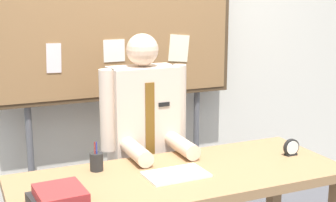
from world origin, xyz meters
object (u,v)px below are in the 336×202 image
at_px(pen_holder, 96,162).
at_px(desk, 180,190).
at_px(book_stack, 59,199).
at_px(person, 144,157).
at_px(bulletin_board, 118,16).
at_px(open_notebook, 176,174).
at_px(desk_clock, 291,148).

bearing_deg(pen_holder, desk, -29.15).
xyz_separation_m(book_stack, pen_holder, (0.27, 0.38, 0.01)).
height_order(desk, person, person).
xyz_separation_m(person, bulletin_board, (0.00, 0.47, 0.84)).
height_order(book_stack, pen_holder, pen_holder).
bearing_deg(pen_holder, bulletin_board, 63.63).
height_order(book_stack, open_notebook, book_stack).
height_order(bulletin_board, desk_clock, bulletin_board).
distance_m(book_stack, pen_holder, 0.47).
xyz_separation_m(book_stack, desk_clock, (1.36, 0.17, 0.00)).
distance_m(bulletin_board, open_notebook, 1.26).
relative_size(desk, desk_clock, 17.87).
relative_size(desk, person, 1.22).
distance_m(book_stack, desk_clock, 1.37).
bearing_deg(open_notebook, pen_holder, 146.16).
xyz_separation_m(bulletin_board, desk_clock, (0.70, -0.99, -0.72)).
bearing_deg(desk, open_notebook, -150.23).
bearing_deg(desk, pen_holder, 150.85).
distance_m(person, bulletin_board, 0.96).
height_order(desk, desk_clock, desk_clock).
bearing_deg(pen_holder, open_notebook, -33.84).
bearing_deg(desk_clock, open_notebook, -178.08).
bearing_deg(person, bulletin_board, 89.99).
xyz_separation_m(desk, pen_holder, (-0.39, 0.21, 0.14)).
bearing_deg(book_stack, open_notebook, 13.49).
bearing_deg(book_stack, person, 46.67).
relative_size(open_notebook, pen_holder, 1.97).
relative_size(desk, pen_holder, 10.79).
relative_size(person, book_stack, 4.57).
bearing_deg(desk, bulletin_board, 90.00).
relative_size(bulletin_board, desk_clock, 21.77).
bearing_deg(open_notebook, desk, 29.77).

